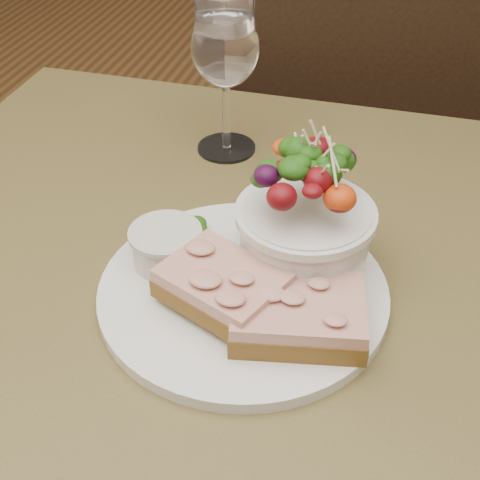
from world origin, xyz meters
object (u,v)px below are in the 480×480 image
(ramekin, at_px, (166,245))
(salad_bowl, at_px, (306,211))
(chair_far, at_px, (337,237))
(sandwich_front, at_px, (298,314))
(dinner_plate, at_px, (243,292))
(cafe_table, at_px, (225,364))
(sandwich_back, at_px, (223,285))
(wine_glass, at_px, (225,52))

(ramekin, xyz_separation_m, salad_bowl, (0.12, 0.03, 0.04))
(chair_far, bearing_deg, ramekin, 71.76)
(sandwich_front, xyz_separation_m, salad_bowl, (-0.01, 0.08, 0.04))
(chair_far, relative_size, ramekin, 14.35)
(dinner_plate, bearing_deg, chair_far, 88.55)
(cafe_table, distance_m, sandwich_front, 0.15)
(cafe_table, distance_m, sandwich_back, 0.14)
(sandwich_front, bearing_deg, ramekin, 148.32)
(cafe_table, relative_size, wine_glass, 4.57)
(salad_bowl, relative_size, wine_glass, 0.73)
(ramekin, bearing_deg, cafe_table, -12.03)
(chair_far, bearing_deg, sandwich_back, 77.48)
(sandwich_front, distance_m, ramekin, 0.14)
(ramekin, bearing_deg, sandwich_back, -32.21)
(salad_bowl, bearing_deg, ramekin, -165.05)
(sandwich_front, distance_m, salad_bowl, 0.10)
(cafe_table, height_order, ramekin, ramekin)
(cafe_table, relative_size, dinner_plate, 3.07)
(sandwich_front, relative_size, sandwich_back, 1.01)
(ramekin, distance_m, wine_glass, 0.25)
(chair_far, xyz_separation_m, salad_bowl, (0.03, -0.65, 0.53))
(dinner_plate, relative_size, sandwich_back, 2.13)
(chair_far, distance_m, dinner_plate, 0.84)
(ramekin, bearing_deg, sandwich_front, -20.87)
(cafe_table, height_order, sandwich_front, sandwich_front)
(cafe_table, bearing_deg, sandwich_front, -27.08)
(sandwich_front, bearing_deg, salad_bowl, 87.74)
(cafe_table, height_order, chair_far, chair_far)
(chair_far, bearing_deg, wine_glass, 66.58)
(dinner_plate, xyz_separation_m, wine_glass, (-0.09, 0.25, 0.12))
(dinner_plate, bearing_deg, salad_bowl, 47.26)
(chair_far, bearing_deg, cafe_table, 76.69)
(ramekin, distance_m, salad_bowl, 0.13)
(cafe_table, bearing_deg, chair_far, 86.98)
(cafe_table, bearing_deg, salad_bowl, 35.49)
(chair_far, bearing_deg, sandwich_front, 82.76)
(sandwich_back, relative_size, salad_bowl, 0.96)
(chair_far, distance_m, sandwich_back, 0.88)
(dinner_plate, xyz_separation_m, salad_bowl, (0.04, 0.05, 0.07))
(salad_bowl, bearing_deg, sandwich_back, -126.15)
(cafe_table, xyz_separation_m, ramekin, (-0.06, 0.01, 0.13))
(chair_far, distance_m, sandwich_front, 0.88)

